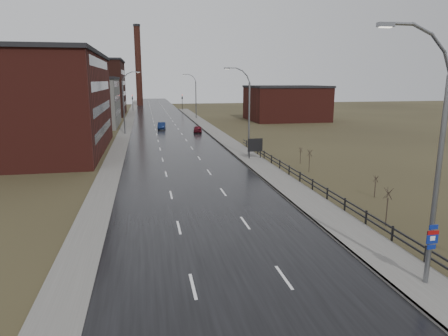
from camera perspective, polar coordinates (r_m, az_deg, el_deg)
name	(u,v)px	position (r m, az deg, el deg)	size (l,w,h in m)	color
ground	(263,332)	(17.16, 5.53, -22.26)	(320.00, 320.00, 0.00)	#2D2819
road	(169,134)	(74.24, -7.82, 4.77)	(14.00, 300.00, 0.06)	black
sidewalk_right	(249,158)	(51.07, 3.60, 1.48)	(3.20, 180.00, 0.18)	#595651
curb_right	(237,158)	(50.71, 1.93, 1.42)	(0.16, 180.00, 0.18)	slate
sidewalk_left	(123,135)	(74.23, -14.17, 4.53)	(2.40, 260.00, 0.12)	#595651
warehouse_near	(17,103)	(60.91, -27.42, 8.23)	(22.44, 28.56, 13.50)	#471914
warehouse_mid	(80,102)	(92.62, -19.94, 8.90)	(16.32, 20.40, 10.50)	slate
warehouse_far	(77,88)	(122.94, -20.30, 10.73)	(26.52, 24.48, 15.50)	#331611
building_right	(286,103)	(101.68, 8.83, 9.17)	(18.36, 16.32, 8.50)	#471914
smokestack	(138,65)	(163.59, -12.14, 14.16)	(2.70, 2.70, 30.70)	#331611
streetlight_main	(433,164)	(20.35, 27.69, 0.53)	(3.91, 0.29, 12.11)	slate
streetlight_right_mid	(247,112)	(51.24, 3.29, 8.01)	(3.36, 0.28, 11.35)	slate
streetlight_left	(125,102)	(75.66, -13.95, 9.09)	(3.36, 0.28, 11.35)	slate
streetlight_right_far	(195,96)	(104.33, -4.21, 10.23)	(3.36, 0.28, 11.35)	slate
guardrail	(316,185)	(36.10, 12.97, -2.41)	(0.10, 53.05, 1.10)	black
shrub_c	(387,206)	(29.36, 22.29, -5.02)	(0.63, 0.67, 2.68)	#382D23
shrub_d	(375,186)	(36.16, 20.80, -2.40)	(0.46, 0.48, 1.90)	#382D23
shrub_e	(309,160)	(43.96, 12.10, 1.08)	(0.59, 0.62, 2.49)	#382D23
shrub_f	(300,155)	(48.44, 10.87, 1.83)	(0.47, 0.50, 1.97)	#382D23
billboard	(255,146)	(49.99, 4.46, 3.20)	(1.91, 0.17, 2.69)	black
traffic_light_left	(132,97)	(133.64, -12.96, 9.89)	(0.58, 2.73, 5.30)	black
traffic_light_right	(182,96)	(134.14, -6.01, 10.14)	(0.58, 2.73, 5.30)	black
car_near	(162,126)	(82.22, -8.89, 5.94)	(1.47, 4.20, 1.39)	#0C183C
car_far	(198,129)	(76.46, -3.78, 5.56)	(1.58, 3.92, 1.34)	#510D17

